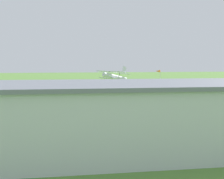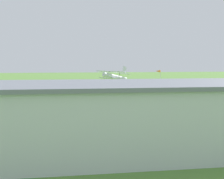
% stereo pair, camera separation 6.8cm
% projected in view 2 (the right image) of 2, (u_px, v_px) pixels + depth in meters
% --- Properties ---
extents(ground_plane, '(400.00, 400.00, 0.00)m').
position_uv_depth(ground_plane, '(93.00, 103.00, 65.51)').
color(ground_plane, '#568438').
extents(hangar, '(37.31, 13.85, 6.32)m').
position_uv_depth(hangar, '(113.00, 117.00, 30.12)').
color(hangar, silver).
rests_on(hangar, ground_plane).
extents(biplane, '(7.44, 7.21, 3.91)m').
position_uv_depth(biplane, '(114.00, 76.00, 69.19)').
color(biplane, silver).
extents(person_at_fence_line, '(0.51, 0.51, 1.72)m').
position_uv_depth(person_at_fence_line, '(37.00, 114.00, 46.78)').
color(person_at_fence_line, '#B23333').
rests_on(person_at_fence_line, ground_plane).
extents(person_watching_takeoff, '(0.43, 0.43, 1.78)m').
position_uv_depth(person_watching_takeoff, '(19.00, 114.00, 46.33)').
color(person_watching_takeoff, '#33723F').
rests_on(person_watching_takeoff, ground_plane).
extents(windsock, '(1.46, 1.27, 6.15)m').
position_uv_depth(windsock, '(158.00, 73.00, 86.57)').
color(windsock, silver).
rests_on(windsock, ground_plane).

